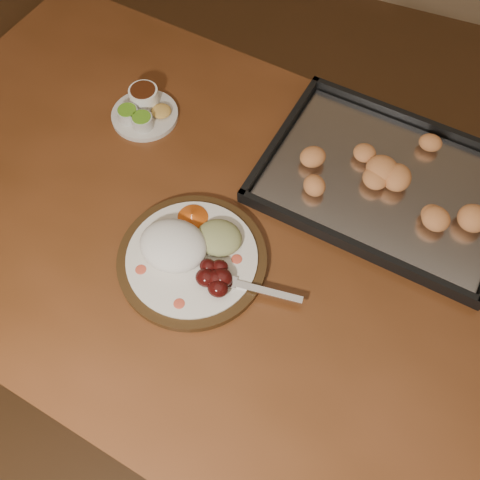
% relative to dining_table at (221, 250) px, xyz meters
% --- Properties ---
extents(ground, '(4.00, 4.00, 0.00)m').
position_rel_dining_table_xyz_m(ground, '(0.24, -0.15, -0.65)').
color(ground, '#56351D').
rests_on(ground, ground).
extents(dining_table, '(1.61, 1.10, 0.75)m').
position_rel_dining_table_xyz_m(dining_table, '(0.00, 0.00, 0.00)').
color(dining_table, brown).
rests_on(dining_table, ground).
extents(dinner_plate, '(0.36, 0.28, 0.07)m').
position_rel_dining_table_xyz_m(dinner_plate, '(-0.02, -0.09, 0.12)').
color(dinner_plate, '#311F0D').
rests_on(dinner_plate, dining_table).
extents(condiment_saucer, '(0.15, 0.15, 0.05)m').
position_rel_dining_table_xyz_m(condiment_saucer, '(-0.27, 0.21, 0.12)').
color(condiment_saucer, beige).
rests_on(condiment_saucer, dining_table).
extents(baking_tray, '(0.54, 0.42, 0.05)m').
position_rel_dining_table_xyz_m(baking_tray, '(0.28, 0.22, 0.11)').
color(baking_tray, black).
rests_on(baking_tray, dining_table).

